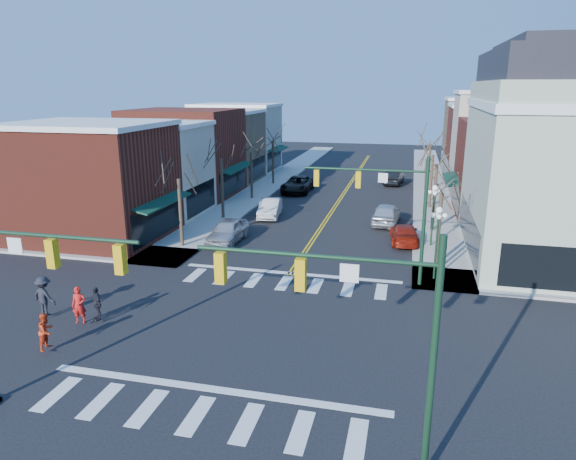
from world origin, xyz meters
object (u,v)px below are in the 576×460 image
Objects in this scene: car_left_mid at (270,208)px; car_right_mid at (386,214)px; pedestrian_red_b at (46,331)px; pedestrian_red_a at (79,305)px; pedestrian_dark_a at (97,303)px; lamppost_corner at (438,231)px; car_right_far at (394,177)px; car_left_near at (228,231)px; pedestrian_dark_b at (44,296)px; car_left_far at (298,184)px; lamppost_midblock at (434,205)px; car_right_near at (404,234)px.

car_right_mid is at bearing -8.20° from car_left_mid.
car_left_mid is 2.93× the size of pedestrian_red_b.
pedestrian_red_a is 1.07× the size of pedestrian_dark_a.
car_right_far is at bearing 96.53° from lamppost_corner.
pedestrian_dark_b is at bearing -106.41° from car_left_near.
car_left_far is at bearing 87.69° from car_left_near.
lamppost_midblock is 2.47× the size of pedestrian_red_a.
lamppost_corner is 2.47× the size of pedestrian_red_a.
lamppost_corner reaches higher than car_right_near.
pedestrian_red_b reaches higher than car_right_mid.
car_left_near is (-13.98, 4.39, -2.15)m from lamppost_corner.
car_left_near is at bearing -92.71° from car_left_far.
lamppost_midblock is 23.56m from car_right_far.
car_right_far is at bearing 98.33° from lamppost_midblock.
pedestrian_dark_b is (-4.22, -13.69, 0.30)m from car_left_near.
pedestrian_dark_b reaches higher than car_right_far.
pedestrian_red_b is at bearing -94.45° from car_left_far.
car_left_mid is at bearing -93.33° from pedestrian_dark_b.
lamppost_midblock is 0.93× the size of car_left_mid.
car_left_near is at bearing -105.11° from car_left_mid.
car_right_far is at bearing 53.55° from car_left_mid.
lamppost_midblock is (0.00, 6.50, 0.00)m from lamppost_corner.
pedestrian_dark_a is at bearing -94.14° from car_left_far.
car_right_mid is at bearing 36.35° from car_left_near.
lamppost_corner is 26.47m from car_left_far.
lamppost_corner is 12.66m from car_right_mid.
car_left_near is at bearing 8.07° from car_right_near.
pedestrian_dark_b reaches higher than pedestrian_red_b.
pedestrian_red_b reaches higher than car_right_far.
pedestrian_dark_a is (-15.50, -15.68, -2.00)m from lamppost_midblock.
pedestrian_dark_a reaches higher than car_left_far.
car_left_far is at bearing -88.83° from pedestrian_dark_b.
pedestrian_dark_a is at bearing 45.35° from car_right_near.
pedestrian_red_b is (-2.92, -24.20, 0.18)m from car_left_mid.
pedestrian_dark_b reaches higher than car_left_far.
lamppost_midblock reaches higher than pedestrian_dark_b.
pedestrian_dark_a is at bearing -149.38° from lamppost_corner.
pedestrian_red_a reaches higher than car_right_mid.
pedestrian_red_a is (-3.09, -32.60, 0.21)m from car_left_far.
lamppost_corner reaches higher than pedestrian_dark_b.
pedestrian_dark_a is (0.59, 0.47, -0.06)m from pedestrian_red_a.
car_right_mid is 25.16m from pedestrian_red_a.
lamppost_corner is 2.24× the size of pedestrian_dark_b.
car_right_near is (11.20, -15.82, -0.15)m from car_left_far.
car_left_mid is 0.79× the size of car_left_far.
car_right_mid is at bearing 105.40° from lamppost_corner.
lamppost_corner reaches higher than car_left_near.
pedestrian_red_a is at bearing -179.02° from pedestrian_dark_b.
lamppost_midblock is at bearing 90.00° from lamppost_corner.
lamppost_midblock reaches higher than car_right_near.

